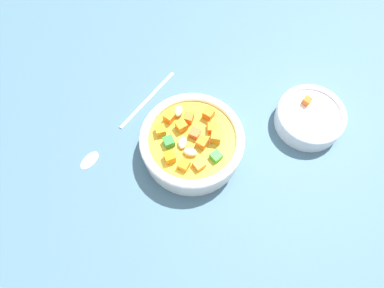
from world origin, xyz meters
The scene contains 4 objects.
ground_plane centered at (0.00, 0.00, -1.00)cm, with size 140.00×140.00×2.00cm, color #42667A.
soup_bowl_main centered at (-0.02, -0.01, 2.77)cm, with size 16.70×16.70×6.11cm.
spoon centered at (-12.67, -4.53, 0.41)cm, with size 2.94×24.05×0.95cm.
side_bowl_small centered at (13.79, 15.36, 1.86)cm, with size 11.55×11.55×4.17cm.
Camera 1 is at (13.60, -20.59, 55.01)cm, focal length 33.62 mm.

